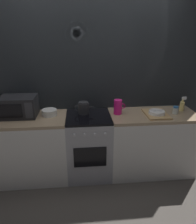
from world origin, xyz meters
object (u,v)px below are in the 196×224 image
object	(u,v)px
stove_unit	(89,145)
spice_jar	(176,110)
kettle	(84,108)
pitcher	(118,107)
mixing_bowl	(49,112)
microwave	(19,107)
dish_pile	(156,113)
spray_bottle	(182,105)

from	to	relation	value
stove_unit	spice_jar	xyz separation A→B (m)	(1.19, -0.03, 0.50)
kettle	pitcher	xyz separation A→B (m)	(0.46, -0.06, 0.02)
stove_unit	mixing_bowl	distance (m)	0.72
microwave	pitcher	world-z (taller)	microwave
pitcher	microwave	bearing A→B (deg)	178.25
pitcher	dish_pile	distance (m)	0.53
pitcher	spice_jar	xyz separation A→B (m)	(0.79, -0.07, -0.05)
pitcher	spice_jar	size ratio (longest dim) A/B	1.90
stove_unit	spice_jar	size ratio (longest dim) A/B	8.57
stove_unit	pitcher	size ratio (longest dim) A/B	4.50
spice_jar	spray_bottle	distance (m)	0.18
stove_unit	kettle	distance (m)	0.54
microwave	dish_pile	world-z (taller)	microwave
microwave	pitcher	bearing A→B (deg)	-1.75
microwave	spray_bottle	xyz separation A→B (m)	(2.25, -0.00, -0.06)
microwave	pitcher	xyz separation A→B (m)	(1.31, -0.04, -0.03)
kettle	mixing_bowl	bearing A→B (deg)	-177.40
mixing_bowl	pitcher	size ratio (longest dim) A/B	1.00
dish_pile	spray_bottle	distance (m)	0.44
stove_unit	pitcher	xyz separation A→B (m)	(0.41, 0.04, 0.55)
kettle	spice_jar	size ratio (longest dim) A/B	2.71
spice_jar	kettle	bearing A→B (deg)	174.51
stove_unit	spray_bottle	world-z (taller)	spray_bottle
stove_unit	microwave	world-z (taller)	microwave
kettle	microwave	bearing A→B (deg)	-178.98
microwave	mixing_bowl	distance (m)	0.40
stove_unit	microwave	xyz separation A→B (m)	(-0.91, 0.08, 0.59)
kettle	spray_bottle	distance (m)	1.39
stove_unit	pitcher	distance (m)	0.68
microwave	kettle	distance (m)	0.85
spice_jar	spray_bottle	bearing A→B (deg)	35.69
kettle	dish_pile	distance (m)	0.99
mixing_bowl	spice_jar	xyz separation A→B (m)	(1.71, -0.10, 0.01)
mixing_bowl	spice_jar	distance (m)	1.72
mixing_bowl	spice_jar	world-z (taller)	spice_jar
microwave	mixing_bowl	world-z (taller)	microwave
stove_unit	mixing_bowl	size ratio (longest dim) A/B	4.50
mixing_bowl	pitcher	world-z (taller)	pitcher
pitcher	dish_pile	world-z (taller)	pitcher
stove_unit	spice_jar	bearing A→B (deg)	-1.30
dish_pile	spice_jar	world-z (taller)	spice_jar
dish_pile	spray_bottle	xyz separation A→B (m)	(0.42, 0.12, 0.06)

